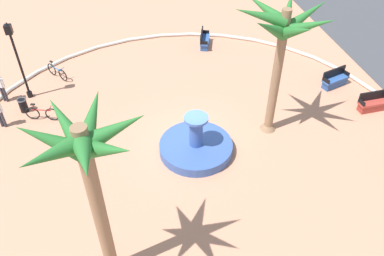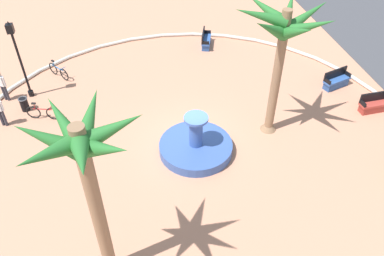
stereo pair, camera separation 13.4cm
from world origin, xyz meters
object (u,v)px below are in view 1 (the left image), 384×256
(fountain, at_px, (196,146))
(lamppost, at_px, (17,55))
(bench_southeast, at_px, (204,41))
(bicycle_by_lamppost, at_px, (57,72))
(palm_tree_by_curb, at_px, (88,166))
(bicycle_red_frame, at_px, (42,113))
(bench_west, at_px, (335,80))
(bench_north, at_px, (373,104))
(palm_tree_near_fountain, at_px, (282,36))
(trash_bin, at_px, (23,105))
(person_cyclist_photo, at_px, (1,86))

(fountain, bearing_deg, lamppost, -126.84)
(bench_southeast, height_order, bicycle_by_lamppost, bench_southeast)
(palm_tree_by_curb, relative_size, bicycle_red_frame, 3.91)
(bench_west, height_order, bench_southeast, same)
(bench_southeast, bearing_deg, bench_west, 45.75)
(palm_tree_by_curb, xyz_separation_m, bicycle_red_frame, (-8.79, -3.02, -4.62))
(bench_north, height_order, bench_southeast, same)
(palm_tree_near_fountain, xyz_separation_m, lamppost, (-4.97, -11.50, -2.40))
(bicycle_red_frame, bearing_deg, bench_southeast, 121.72)
(lamppost, bearing_deg, fountain, 53.16)
(trash_bin, xyz_separation_m, person_cyclist_photo, (-1.10, -1.08, 0.56))
(bench_north, height_order, bicycle_by_lamppost, bench_north)
(fountain, distance_m, palm_tree_by_curb, 7.97)
(bench_southeast, distance_m, lamppost, 11.16)
(palm_tree_by_curb, xyz_separation_m, bench_north, (-6.39, 13.31, -4.65))
(bench_west, xyz_separation_m, trash_bin, (-0.94, -16.46, 0.04))
(bench_southeast, bearing_deg, palm_tree_by_curb, -23.67)
(lamppost, relative_size, person_cyclist_photo, 2.51)
(palm_tree_near_fountain, height_order, bench_north, palm_tree_near_fountain)
(palm_tree_by_curb, distance_m, lamppost, 11.92)
(bench_north, bearing_deg, bench_southeast, -140.02)
(palm_tree_near_fountain, xyz_separation_m, bench_southeast, (-8.63, -1.18, -4.53))
(fountain, relative_size, bicycle_red_frame, 1.96)
(palm_tree_near_fountain, relative_size, bicycle_red_frame, 3.75)
(lamppost, bearing_deg, bench_west, 82.31)
(bench_west, xyz_separation_m, bench_southeast, (-5.86, -6.02, 0.00))
(lamppost, xyz_separation_m, bicycle_red_frame, (2.18, 0.90, -2.10))
(bench_north, xyz_separation_m, bench_southeast, (-8.23, -6.90, 0.00))
(fountain, distance_m, bicycle_by_lamppost, 9.87)
(bench_west, relative_size, bench_north, 1.03)
(palm_tree_near_fountain, distance_m, bicycle_red_frame, 11.86)
(palm_tree_near_fountain, bearing_deg, bicycle_red_frame, -104.76)
(person_cyclist_photo, bearing_deg, palm_tree_near_fountain, 69.26)
(bicycle_by_lamppost, bearing_deg, bench_west, 75.68)
(fountain, distance_m, trash_bin, 9.16)
(bicycle_by_lamppost, xyz_separation_m, person_cyclist_photo, (1.78, -2.55, 0.56))
(bicycle_red_frame, bearing_deg, bicycle_by_lamppost, 173.09)
(palm_tree_by_curb, relative_size, person_cyclist_photo, 3.86)
(trash_bin, xyz_separation_m, bicycle_red_frame, (0.91, 1.01, -0.00))
(bench_west, bearing_deg, bicycle_red_frame, -90.12)
(bench_southeast, bearing_deg, bicycle_red_frame, -58.28)
(lamppost, bearing_deg, trash_bin, -5.19)
(bench_north, relative_size, bicycle_by_lamppost, 1.21)
(palm_tree_near_fountain, xyz_separation_m, palm_tree_by_curb, (6.00, -7.59, 0.12))
(palm_tree_near_fountain, bearing_deg, bench_southeast, -172.24)
(bench_north, distance_m, bicycle_by_lamppost, 17.04)
(bench_north, xyz_separation_m, person_cyclist_photo, (-4.42, -18.43, 0.60))
(bench_southeast, xyz_separation_m, person_cyclist_photo, (3.82, -11.52, 0.60))
(palm_tree_by_curb, height_order, bench_north, palm_tree_by_curb)
(fountain, relative_size, bicycle_by_lamppost, 2.44)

